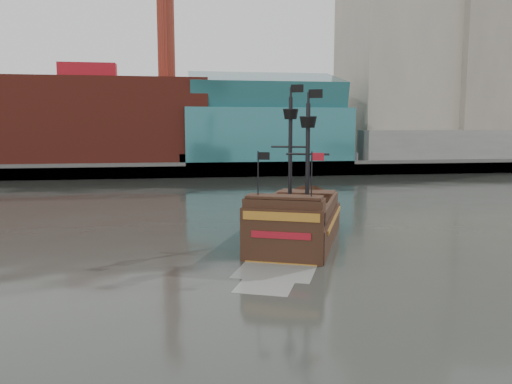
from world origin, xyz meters
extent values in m
plane|color=#252722|center=(0.00, 0.00, 0.00)|extent=(400.00, 400.00, 0.00)
cube|color=slate|center=(0.00, 92.00, 1.00)|extent=(220.00, 60.00, 2.00)
cube|color=#4C4C49|center=(0.00, 62.50, 1.30)|extent=(220.00, 1.00, 2.60)
cube|color=maroon|center=(-22.00, 72.00, 9.50)|extent=(42.00, 18.00, 15.00)
cube|color=#28676D|center=(10.00, 70.00, 7.00)|extent=(30.00, 16.00, 10.00)
cube|color=#A29886|center=(40.00, 80.00, 25.00)|extent=(20.00, 22.00, 46.00)
cube|color=gray|center=(58.00, 76.00, 21.00)|extent=(18.00, 18.00, 38.00)
cube|color=#A29886|center=(50.00, 97.00, 28.00)|extent=(24.00, 20.00, 52.00)
cube|color=slate|center=(48.00, 66.00, 5.00)|extent=(40.00, 6.00, 6.00)
cylinder|color=maroon|center=(-8.00, 74.00, 28.00)|extent=(3.20, 3.20, 22.00)
cube|color=#28676D|center=(10.00, 70.00, 15.00)|extent=(28.00, 14.94, 8.78)
cube|color=black|center=(2.52, 13.05, 0.65)|extent=(10.04, 14.15, 2.83)
cube|color=#463019|center=(2.52, 13.05, 2.23)|extent=(9.04, 12.74, 0.33)
cube|color=black|center=(4.53, 17.87, 2.61)|extent=(5.27, 4.19, 1.09)
cube|color=black|center=(0.35, 7.82, 3.05)|extent=(5.44, 3.59, 1.96)
cube|color=black|center=(-0.03, 6.90, 1.31)|extent=(5.03, 2.30, 4.35)
cube|color=#9B641E|center=(-0.09, 6.76, 3.05)|extent=(4.56, 1.96, 0.54)
cube|color=maroon|center=(-0.09, 6.76, 1.85)|extent=(3.55, 1.54, 0.44)
cylinder|color=black|center=(2.35, 14.89, 6.64)|extent=(0.40, 0.40, 8.49)
cylinder|color=black|center=(2.68, 10.86, 6.31)|extent=(0.40, 0.40, 7.84)
cone|color=black|center=(2.35, 14.89, 9.58)|extent=(1.57, 1.57, 0.76)
cone|color=black|center=(2.68, 10.86, 8.93)|extent=(1.57, 1.57, 0.76)
cube|color=black|center=(2.80, 14.70, 11.54)|extent=(0.92, 0.41, 0.60)
cube|color=black|center=(3.13, 10.68, 10.89)|extent=(0.92, 0.41, 0.60)
cube|color=gray|center=(-0.73, 5.21, 0.01)|extent=(5.78, 5.39, 0.02)
camera|label=1|loc=(-6.44, -23.28, 8.60)|focal=35.00mm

